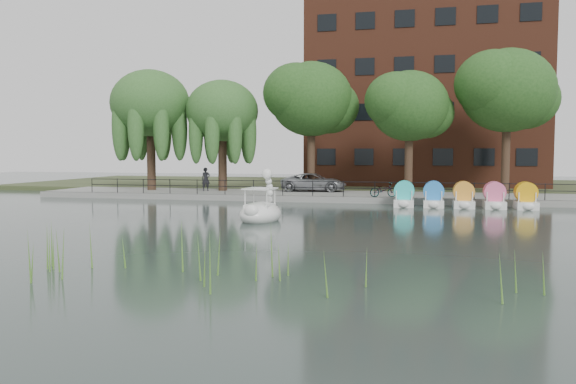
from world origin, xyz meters
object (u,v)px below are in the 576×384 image
(bicycle, at_px, (383,189))
(pedestrian, at_px, (206,178))
(swan_boat, at_px, (261,209))
(minivan, at_px, (314,181))

(bicycle, xyz_separation_m, pedestrian, (-13.00, 2.62, 0.49))
(swan_boat, bearing_deg, bicycle, 68.26)
(swan_boat, bearing_deg, pedestrian, 124.66)
(minivan, bearing_deg, pedestrian, 97.94)
(minivan, distance_m, pedestrian, 7.90)
(pedestrian, height_order, swan_boat, swan_boat)
(minivan, bearing_deg, bicycle, -132.61)
(pedestrian, xyz_separation_m, swan_boat, (7.94, -13.25, -0.85))
(pedestrian, distance_m, swan_boat, 15.47)
(bicycle, relative_size, swan_boat, 0.57)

